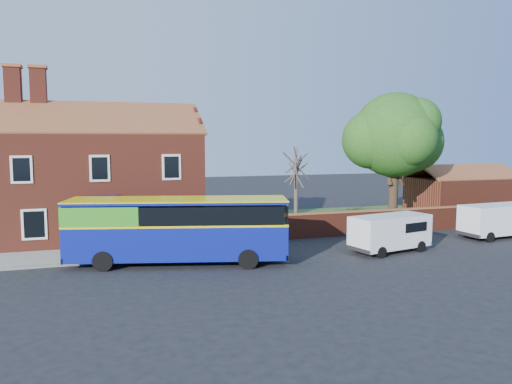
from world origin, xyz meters
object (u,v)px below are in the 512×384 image
object	(u,v)px
van_far	(497,219)
large_tree	(394,138)
van_near	(390,231)
bus	(171,227)

from	to	relation	value
van_far	large_tree	distance (m)	9.49
large_tree	van_near	bearing A→B (deg)	-123.14
bus	large_tree	distance (m)	20.01
bus	large_tree	size ratio (longest dim) A/B	1.15
van_far	van_near	bearing A→B (deg)	-175.24
van_near	large_tree	size ratio (longest dim) A/B	0.51
van_near	large_tree	distance (m)	11.86
large_tree	van_far	bearing A→B (deg)	-69.09
van_far	large_tree	bearing A→B (deg)	105.98
van_far	bus	bearing A→B (deg)	176.70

